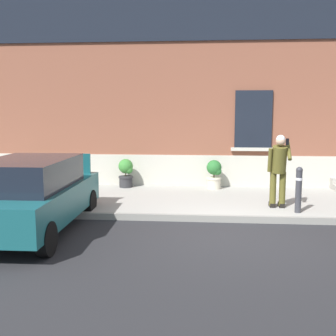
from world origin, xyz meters
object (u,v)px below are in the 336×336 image
planter_olive (41,171)px  planter_charcoal (126,172)px  bollard_near_person (299,188)px  planter_cream (214,174)px  hatchback_car_teal (31,194)px  person_on_phone (279,166)px

planter_olive → planter_charcoal: bearing=0.7°
bollard_near_person → planter_cream: (-1.82, 2.76, -0.11)m
hatchback_car_teal → person_on_phone: (5.19, 1.91, 0.36)m
person_on_phone → planter_olive: size_ratio=2.02×
hatchback_car_teal → planter_olive: 4.55m
person_on_phone → planter_cream: 2.80m
planter_charcoal → planter_cream: bearing=-1.1°
planter_olive → planter_cream: same height
bollard_near_person → planter_charcoal: size_ratio=1.22×
planter_cream → planter_charcoal: bearing=178.9°
person_on_phone → planter_cream: person_on_phone is taller
planter_charcoal → planter_cream: same height
hatchback_car_teal → planter_olive: (-1.55, 4.28, -0.18)m
bollard_near_person → planter_charcoal: 5.28m
planter_olive → planter_cream: size_ratio=1.00×
person_on_phone → planter_cream: size_ratio=2.02×
planter_olive → planter_cream: bearing=-0.2°
planter_olive → planter_cream: 5.31m
planter_charcoal → person_on_phone: bearing=-30.4°
planter_charcoal → planter_olive: bearing=-179.3°
planter_charcoal → bollard_near_person: bearing=-32.2°
person_on_phone → planter_charcoal: 4.77m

